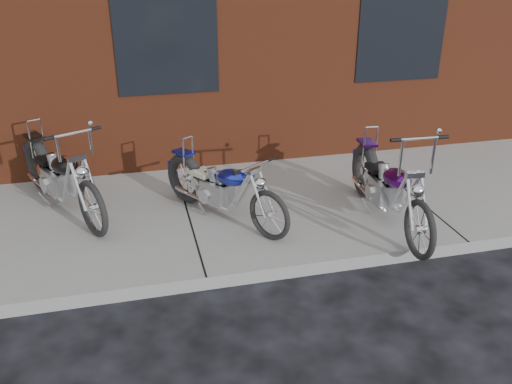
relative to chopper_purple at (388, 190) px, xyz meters
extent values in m
plane|color=black|center=(-2.31, -0.72, -0.56)|extent=(120.00, 120.00, 0.00)
cube|color=gray|center=(-2.31, 0.78, -0.48)|extent=(22.00, 3.00, 0.15)
torus|color=black|center=(0.03, 0.58, -0.05)|extent=(0.18, 0.73, 0.72)
torus|color=black|center=(-0.06, -1.00, -0.08)|extent=(0.11, 0.66, 0.65)
cube|color=#A2A5AA|center=(0.00, -0.06, -0.06)|extent=(0.30, 0.42, 0.30)
ellipsoid|color=#460B64|center=(-0.02, -0.35, 0.23)|extent=(0.29, 0.57, 0.31)
cube|color=black|center=(0.01, 0.20, 0.14)|extent=(0.26, 0.29, 0.06)
cylinder|color=silver|center=(-0.05, -0.87, 0.18)|extent=(0.06, 0.29, 0.54)
cylinder|color=silver|center=(-0.04, -0.75, 0.85)|extent=(0.55, 0.06, 0.03)
cylinder|color=silver|center=(0.03, 0.50, 0.33)|extent=(0.02, 0.02, 0.48)
cylinder|color=silver|center=(0.13, 0.15, -0.19)|extent=(0.10, 0.91, 0.05)
torus|color=black|center=(-2.20, 1.00, -0.08)|extent=(0.47, 0.62, 0.66)
torus|color=black|center=(-1.41, -0.21, -0.11)|extent=(0.38, 0.53, 0.60)
cube|color=#A2A5AA|center=(-1.88, 0.50, -0.09)|extent=(0.42, 0.45, 0.28)
ellipsoid|color=#1F29AC|center=(-1.74, 0.29, 0.18)|extent=(0.48, 0.55, 0.28)
cube|color=#BBB695|center=(-2.01, 0.70, 0.09)|extent=(0.32, 0.34, 0.06)
cylinder|color=silver|center=(-1.47, -0.11, 0.13)|extent=(0.18, 0.24, 0.49)
cylinder|color=silver|center=(-1.54, -0.02, 0.43)|extent=(0.44, 0.30, 0.03)
cylinder|color=silver|center=(-2.16, 0.93, 0.27)|extent=(0.03, 0.03, 0.44)
cylinder|color=silver|center=(-1.90, 0.73, -0.21)|extent=(0.49, 0.72, 0.04)
torus|color=black|center=(-4.07, 1.79, -0.04)|extent=(0.46, 0.74, 0.75)
torus|color=black|center=(-3.34, 0.33, -0.07)|extent=(0.37, 0.64, 0.68)
cube|color=#A2A5AA|center=(-3.77, 1.19, -0.05)|extent=(0.45, 0.50, 0.31)
ellipsoid|color=black|center=(-3.64, 0.93, 0.26)|extent=(0.50, 0.63, 0.32)
cube|color=black|center=(-3.89, 1.43, 0.16)|extent=(0.35, 0.37, 0.06)
cylinder|color=silver|center=(-3.40, 0.44, 0.20)|extent=(0.17, 0.29, 0.56)
cylinder|color=silver|center=(-3.46, 0.56, 0.77)|extent=(0.53, 0.28, 0.03)
cylinder|color=silver|center=(-4.03, 1.71, 0.36)|extent=(0.03, 0.03, 0.50)
cylinder|color=silver|center=(-3.76, 1.45, -0.18)|extent=(0.46, 0.86, 0.05)
camera|label=1|loc=(-2.92, -5.32, 2.66)|focal=38.00mm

